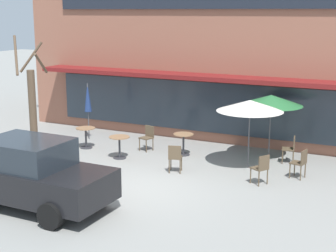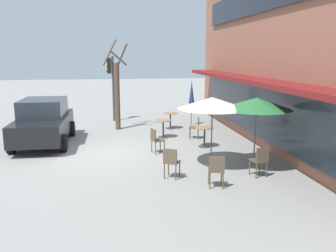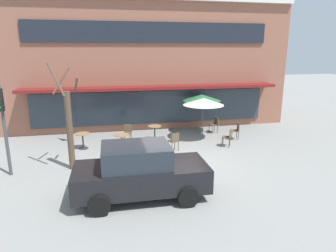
% 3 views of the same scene
% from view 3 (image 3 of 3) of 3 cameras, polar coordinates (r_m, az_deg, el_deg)
% --- Properties ---
extents(ground_plane, '(80.00, 80.00, 0.00)m').
position_cam_3_polar(ground_plane, '(12.23, 1.39, -7.80)').
color(ground_plane, gray).
extents(building_facade, '(16.80, 9.10, 7.67)m').
position_cam_3_polar(building_facade, '(21.16, -4.76, 12.24)').
color(building_facade, '#935B47').
rests_on(building_facade, ground).
extents(cafe_table_near_wall, '(0.70, 0.70, 0.76)m').
position_cam_3_polar(cafe_table_near_wall, '(14.18, -8.79, -2.59)').
color(cafe_table_near_wall, '#333338').
rests_on(cafe_table_near_wall, ground).
extents(cafe_table_streetside, '(0.70, 0.70, 0.76)m').
position_cam_3_polar(cafe_table_streetside, '(15.63, -2.56, -0.83)').
color(cafe_table_streetside, '#333338').
rests_on(cafe_table_streetside, ground).
extents(cafe_table_by_tree, '(0.70, 0.70, 0.76)m').
position_cam_3_polar(cafe_table_by_tree, '(14.80, -15.93, -2.27)').
color(cafe_table_by_tree, '#333338').
rests_on(cafe_table_by_tree, ground).
extents(patio_umbrella_green_folded, '(2.10, 2.10, 2.20)m').
position_cam_3_polar(patio_umbrella_green_folded, '(16.75, 6.46, 5.40)').
color(patio_umbrella_green_folded, '#4C4C51').
rests_on(patio_umbrella_green_folded, ground).
extents(patio_umbrella_cream_folded, '(2.10, 2.10, 2.20)m').
position_cam_3_polar(patio_umbrella_cream_folded, '(15.47, 6.76, 4.64)').
color(patio_umbrella_cream_folded, '#4C4C51').
rests_on(patio_umbrella_cream_folded, ground).
extents(patio_umbrella_corner_open, '(0.28, 0.28, 2.20)m').
position_cam_3_polar(patio_umbrella_corner_open, '(15.74, -18.42, 2.71)').
color(patio_umbrella_corner_open, '#4C4C51').
rests_on(patio_umbrella_corner_open, ground).
extents(cafe_chair_0, '(0.49, 0.49, 0.89)m').
position_cam_3_polar(cafe_chair_0, '(15.47, -7.72, -1.07)').
color(cafe_chair_0, brown).
rests_on(cafe_chair_0, ground).
extents(cafe_chair_1, '(0.47, 0.47, 0.89)m').
position_cam_3_polar(cafe_chair_1, '(16.10, 12.83, -0.70)').
color(cafe_chair_1, brown).
rests_on(cafe_chair_1, ground).
extents(cafe_chair_2, '(0.47, 0.47, 0.89)m').
position_cam_3_polar(cafe_chair_2, '(17.18, 8.87, 0.44)').
color(cafe_chair_2, brown).
rests_on(cafe_chair_2, ground).
extents(cafe_chair_3, '(0.50, 0.50, 0.89)m').
position_cam_3_polar(cafe_chair_3, '(13.92, 1.19, -2.71)').
color(cafe_chair_3, brown).
rests_on(cafe_chair_3, ground).
extents(cafe_chair_4, '(0.54, 0.54, 0.89)m').
position_cam_3_polar(cafe_chair_4, '(14.82, 11.34, -1.92)').
color(cafe_chair_4, brown).
rests_on(cafe_chair_4, ground).
extents(parked_sedan, '(4.21, 2.05, 1.76)m').
position_cam_3_polar(parked_sedan, '(9.60, -5.39, -8.61)').
color(parked_sedan, black).
rests_on(parked_sedan, ground).
extents(street_tree, '(1.12, 1.17, 4.17)m').
position_cam_3_polar(street_tree, '(12.14, -18.33, 0.06)').
color(street_tree, brown).
rests_on(street_tree, ground).
extents(traffic_light_pole, '(0.26, 0.44, 3.40)m').
position_cam_3_polar(traffic_light_pole, '(12.25, -29.06, 1.63)').
color(traffic_light_pole, '#47474C').
rests_on(traffic_light_pole, ground).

